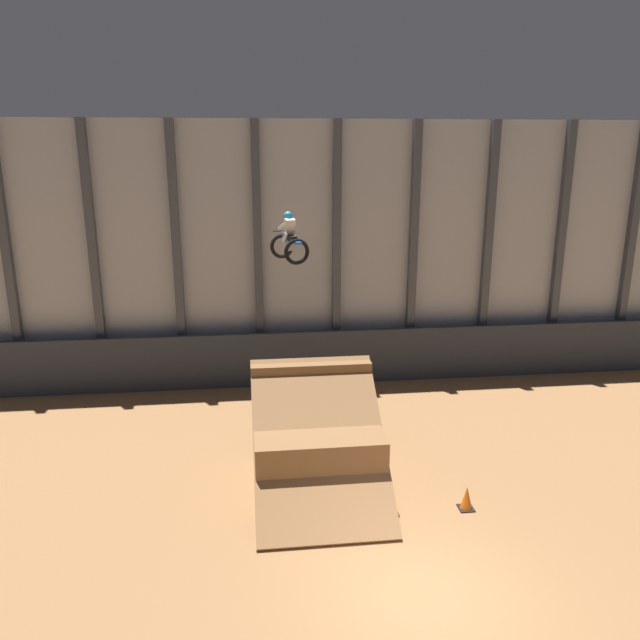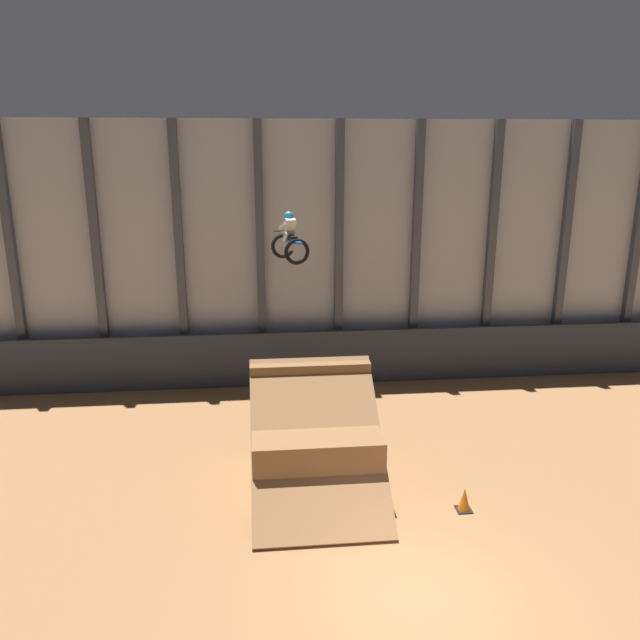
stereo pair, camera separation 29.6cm
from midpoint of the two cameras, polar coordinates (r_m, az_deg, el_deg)
The scene contains 6 objects.
ground_plane at distance 13.21m, azimuth 8.69°, elevation -23.73°, with size 60.00×60.00×0.00m, color #996B42.
arena_back_wall at distance 22.27m, azimuth 1.08°, elevation 6.01°, with size 32.00×0.40×9.21m.
lower_barrier at distance 22.55m, azimuth 1.26°, elevation -3.37°, with size 31.36×0.20×1.97m.
dirt_ramp at distance 16.19m, azimuth -0.94°, elevation -11.16°, with size 3.18×4.21×3.00m.
rider_bike_solo at distance 17.99m, azimuth -3.32°, elevation 7.23°, with size 1.07×1.79×1.47m.
traffic_cone_near_ramp at distance 15.73m, azimuth 12.71°, elevation -15.62°, with size 0.36×0.36×0.58m.
Camera 1 is at (-3.15, -9.77, 8.36)m, focal length 35.00 mm.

